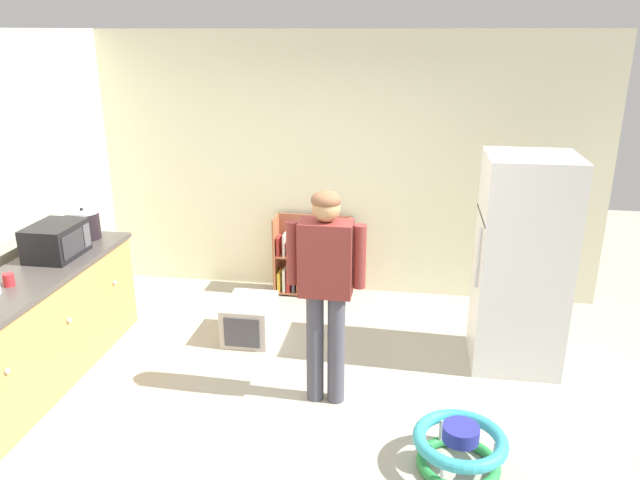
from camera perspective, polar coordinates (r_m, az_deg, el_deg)
The scene contains 12 objects.
ground_plane at distance 4.68m, azimuth -1.25°, elevation -15.84°, with size 12.00×12.00×0.00m, color #ABA694.
back_wall at distance 6.28m, azimuth 2.42°, elevation 6.87°, with size 5.20×0.06×2.70m, color #E8E6C1.
left_side_wall at distance 5.81m, azimuth -26.33°, elevation 3.87°, with size 0.06×2.99×2.70m, color beige.
kitchen_counter at distance 5.32m, azimuth -25.32°, elevation -7.63°, with size 0.65×2.29×0.90m.
refrigerator at distance 5.19m, azimuth 18.42°, elevation -2.10°, with size 0.73×0.68×1.78m.
bookshelf at distance 6.45m, azimuth -1.16°, elevation -2.01°, with size 0.80×0.28×0.85m.
standing_person at distance 4.35m, azimuth 0.55°, elevation -3.71°, with size 0.57×0.22×1.65m.
baby_walker at distance 4.19m, azimuth 12.99°, elevation -18.51°, with size 0.60×0.60×0.32m.
pet_carrier at distance 5.63m, azimuth -6.61°, elevation -7.40°, with size 0.42×0.55×0.36m.
microwave at distance 5.45m, azimuth -23.60°, elevation -0.05°, with size 0.37×0.48×0.28m.
crock_pot at distance 5.85m, azimuth -21.37°, elevation 1.39°, with size 0.30×0.30×0.29m.
red_cup at distance 5.01m, azimuth -27.24°, elevation -3.34°, with size 0.08×0.08×0.10m, color red.
Camera 1 is at (0.69, -3.77, 2.68)m, focal length 34.01 mm.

